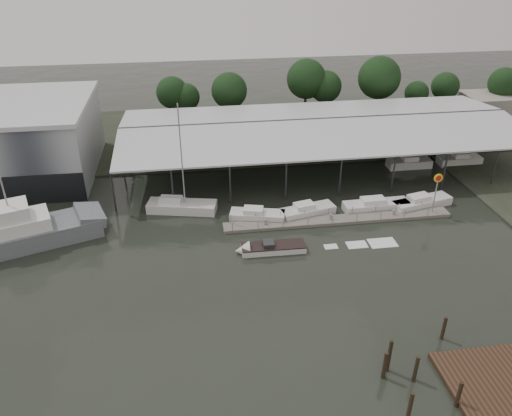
{
  "coord_description": "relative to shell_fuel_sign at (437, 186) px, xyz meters",
  "views": [
    {
      "loc": [
        -2.38,
        -40.29,
        30.76
      ],
      "look_at": [
        4.94,
        10.27,
        2.5
      ],
      "focal_mm": 35.0,
      "sensor_mm": 36.0,
      "label": 1
    }
  ],
  "objects": [
    {
      "name": "moored_cruiser_3",
      "position": [
        -0.44,
        2.13,
        -3.31
      ],
      "size": [
        8.21,
        3.98,
        1.7
      ],
      "rotation": [
        0.0,
        0.0,
        0.24
      ],
      "color": "silver",
      "rests_on": "ground"
    },
    {
      "name": "white_sailboat",
      "position": [
        -30.87,
        5.37,
        -3.26
      ],
      "size": [
        8.94,
        4.44,
        14.15
      ],
      "rotation": [
        0.0,
        0.0,
        -0.22
      ],
      "color": "silver",
      "rests_on": "ground"
    },
    {
      "name": "moored_cruiser_2",
      "position": [
        -6.5,
        2.21,
        -3.31
      ],
      "size": [
        8.45,
        2.43,
        1.7
      ],
      "rotation": [
        0.0,
        0.0,
        0.03
      ],
      "color": "silver",
      "rests_on": "ground"
    },
    {
      "name": "grey_trawler",
      "position": [
        -47.99,
        0.19,
        -2.35
      ],
      "size": [
        17.35,
        10.05,
        8.84
      ],
      "rotation": [
        0.0,
        0.0,
        0.34
      ],
      "color": "slate",
      "rests_on": "ground"
    },
    {
      "name": "mooring_pilings",
      "position": [
        -13.3,
        -24.82,
        -2.87
      ],
      "size": [
        6.91,
        7.98,
        3.78
      ],
      "color": "#2D2216",
      "rests_on": "ground"
    },
    {
      "name": "speedboat_underway",
      "position": [
        -21.57,
        -5.21,
        -3.53
      ],
      "size": [
        18.73,
        2.52,
        2.0
      ],
      "rotation": [
        0.0,
        0.0,
        3.13
      ],
      "color": "silver",
      "rests_on": "ground"
    },
    {
      "name": "storage_warehouse",
      "position": [
        -55.0,
        19.95,
        1.36
      ],
      "size": [
        24.5,
        20.5,
        10.5
      ],
      "color": "#979CA0",
      "rests_on": "ground"
    },
    {
      "name": "land_strip_far",
      "position": [
        -27.0,
        32.01,
        -3.83
      ],
      "size": [
        140.0,
        30.0,
        0.3
      ],
      "color": "#303628",
      "rests_on": "ground"
    },
    {
      "name": "moored_cruiser_1",
      "position": [
        -15.37,
        2.08,
        -3.31
      ],
      "size": [
        7.12,
        3.71,
        1.7
      ],
      "rotation": [
        0.0,
        0.0,
        0.23
      ],
      "color": "silver",
      "rests_on": "ground"
    },
    {
      "name": "distant_commercial_buildings",
      "position": [
        32.03,
        34.7,
        -2.08
      ],
      "size": [
        22.0,
        8.0,
        4.0
      ],
      "color": "gray",
      "rests_on": "ground"
    },
    {
      "name": "floating_dock",
      "position": [
        -12.0,
        0.01,
        -3.72
      ],
      "size": [
        28.0,
        2.0,
        1.4
      ],
      "color": "slate",
      "rests_on": "ground"
    },
    {
      "name": "shell_fuel_sign",
      "position": [
        0.0,
        0.0,
        0.0
      ],
      "size": [
        1.1,
        0.18,
        5.55
      ],
      "color": "gray",
      "rests_on": "ground"
    },
    {
      "name": "ground",
      "position": [
        -27.0,
        -9.99,
        -3.93
      ],
      "size": [
        200.0,
        200.0,
        0.0
      ],
      "primitive_type": "plane",
      "color": "black",
      "rests_on": "ground"
    },
    {
      "name": "moored_cruiser_0",
      "position": [
        -21.74,
        1.83,
        -3.31
      ],
      "size": [
        6.97,
        3.73,
        1.7
      ],
      "rotation": [
        0.0,
        0.0,
        -0.24
      ],
      "color": "silver",
      "rests_on": "ground"
    },
    {
      "name": "covered_boat_shed",
      "position": [
        -10.0,
        18.01,
        2.2
      ],
      "size": [
        58.24,
        24.0,
        6.96
      ],
      "color": "silver",
      "rests_on": "ground"
    },
    {
      "name": "horizon_tree_line",
      "position": [
        -2.81,
        37.49,
        2.46
      ],
      "size": [
        68.05,
        10.21,
        11.53
      ],
      "color": "black",
      "rests_on": "ground"
    }
  ]
}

